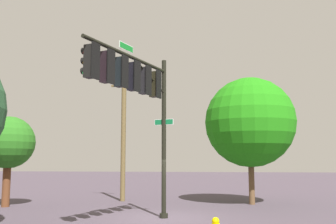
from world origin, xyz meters
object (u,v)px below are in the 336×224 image
object	(u,v)px
tree_mid	(250,122)
tree_far	(8,143)
utility_pole	(123,135)
signal_pole_assembly	(135,88)

from	to	relation	value
tree_mid	tree_far	xyz separation A→B (m)	(2.67, -13.18, -1.24)
utility_pole	tree_mid	world-z (taller)	utility_pole
tree_far	utility_pole	bearing A→B (deg)	122.43
utility_pole	tree_far	distance (m)	6.59
tree_mid	signal_pole_assembly	bearing A→B (deg)	-33.64
tree_mid	tree_far	size ratio (longest dim) A/B	1.49
utility_pole	tree_mid	xyz separation A→B (m)	(0.85, 7.64, 0.64)
tree_far	signal_pole_assembly	bearing A→B (deg)	57.40
utility_pole	tree_far	xyz separation A→B (m)	(3.52, -5.54, -0.60)
signal_pole_assembly	utility_pole	xyz separation A→B (m)	(-8.63, -2.46, -1.31)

